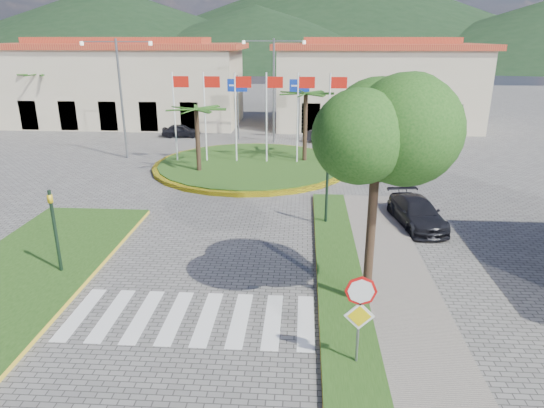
# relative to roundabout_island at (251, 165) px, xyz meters

# --- Properties ---
(sidewalk_right) EXTENTS (4.00, 28.00, 0.15)m
(sidewalk_right) POSITION_rel_roundabout_island_xyz_m (6.00, -20.00, -0.10)
(sidewalk_right) COLOR gray
(sidewalk_right) RESTS_ON ground
(verge_right) EXTENTS (1.60, 28.00, 0.18)m
(verge_right) POSITION_rel_roundabout_island_xyz_m (4.80, -20.00, -0.08)
(verge_right) COLOR #1E4413
(verge_right) RESTS_ON ground
(median_left) EXTENTS (5.00, 14.00, 0.18)m
(median_left) POSITION_rel_roundabout_island_xyz_m (-6.50, -16.00, -0.08)
(median_left) COLOR #1E4413
(median_left) RESTS_ON ground
(crosswalk) EXTENTS (8.00, 3.00, 0.01)m
(crosswalk) POSITION_rel_roundabout_island_xyz_m (-0.00, -18.00, -0.17)
(crosswalk) COLOR silver
(crosswalk) RESTS_ON ground
(roundabout_island) EXTENTS (12.70, 12.70, 6.00)m
(roundabout_island) POSITION_rel_roundabout_island_xyz_m (0.00, 0.00, 0.00)
(roundabout_island) COLOR yellow
(roundabout_island) RESTS_ON ground
(stop_sign) EXTENTS (0.80, 0.11, 2.65)m
(stop_sign) POSITION_rel_roundabout_island_xyz_m (4.90, -20.04, 1.62)
(stop_sign) COLOR slate
(stop_sign) RESTS_ON ground
(deciduous_tree) EXTENTS (3.60, 3.60, 6.80)m
(deciduous_tree) POSITION_rel_roundabout_island_xyz_m (5.50, -17.00, 5.00)
(deciduous_tree) COLOR black
(deciduous_tree) RESTS_ON ground
(traffic_light_left) EXTENTS (0.15, 0.18, 3.20)m
(traffic_light_left) POSITION_rel_roundabout_island_xyz_m (-5.20, -15.50, 1.77)
(traffic_light_left) COLOR black
(traffic_light_left) RESTS_ON ground
(traffic_light_right) EXTENTS (0.15, 0.18, 3.20)m
(traffic_light_right) POSITION_rel_roundabout_island_xyz_m (4.50, -10.00, 1.77)
(traffic_light_right) COLOR black
(traffic_light_right) RESTS_ON ground
(traffic_light_far) EXTENTS (0.18, 0.15, 3.20)m
(traffic_light_far) POSITION_rel_roundabout_island_xyz_m (8.00, 4.00, 1.77)
(traffic_light_far) COLOR black
(traffic_light_far) RESTS_ON ground
(direction_sign_west) EXTENTS (1.60, 0.14, 5.20)m
(direction_sign_west) POSITION_rel_roundabout_island_xyz_m (-2.00, 8.97, 3.36)
(direction_sign_west) COLOR slate
(direction_sign_west) RESTS_ON ground
(direction_sign_east) EXTENTS (1.60, 0.14, 5.20)m
(direction_sign_east) POSITION_rel_roundabout_island_xyz_m (3.00, 8.97, 3.36)
(direction_sign_east) COLOR slate
(direction_sign_east) RESTS_ON ground
(street_lamp_centre) EXTENTS (4.80, 0.16, 8.00)m
(street_lamp_centre) POSITION_rel_roundabout_island_xyz_m (1.00, 8.00, 4.32)
(street_lamp_centre) COLOR slate
(street_lamp_centre) RESTS_ON ground
(street_lamp_west) EXTENTS (4.80, 0.16, 8.00)m
(street_lamp_west) POSITION_rel_roundabout_island_xyz_m (-9.00, 2.00, 4.32)
(street_lamp_west) COLOR slate
(street_lamp_west) RESTS_ON ground
(building_left) EXTENTS (23.32, 9.54, 8.05)m
(building_left) POSITION_rel_roundabout_island_xyz_m (-14.00, 16.00, 3.73)
(building_left) COLOR beige
(building_left) RESTS_ON ground
(building_right) EXTENTS (19.08, 9.54, 8.05)m
(building_right) POSITION_rel_roundabout_island_xyz_m (10.00, 16.00, 3.73)
(building_right) COLOR beige
(building_right) RESTS_ON ground
(hill_far_west) EXTENTS (140.00, 140.00, 22.00)m
(hill_far_west) POSITION_rel_roundabout_island_xyz_m (-55.00, 118.00, 10.83)
(hill_far_west) COLOR black
(hill_far_west) RESTS_ON ground
(hill_far_mid) EXTENTS (180.00, 180.00, 30.00)m
(hill_far_mid) POSITION_rel_roundabout_island_xyz_m (15.00, 138.00, 14.83)
(hill_far_mid) COLOR black
(hill_far_mid) RESTS_ON ground
(hill_near_back) EXTENTS (110.00, 110.00, 16.00)m
(hill_near_back) POSITION_rel_roundabout_island_xyz_m (-10.00, 108.00, 7.83)
(hill_near_back) COLOR black
(hill_near_back) RESTS_ON ground
(white_van) EXTENTS (4.30, 2.99, 1.09)m
(white_van) POSITION_rel_roundabout_island_xyz_m (-7.25, 13.36, 0.37)
(white_van) COLOR silver
(white_van) RESTS_ON ground
(car_dark_a) EXTENTS (3.26, 1.42, 1.09)m
(car_dark_a) POSITION_rel_roundabout_island_xyz_m (-6.98, 9.66, 0.37)
(car_dark_a) COLOR black
(car_dark_a) RESTS_ON ground
(car_dark_b) EXTENTS (3.95, 2.22, 1.23)m
(car_dark_b) POSITION_rel_roundabout_island_xyz_m (5.55, 8.00, 0.44)
(car_dark_b) COLOR black
(car_dark_b) RESTS_ON ground
(car_side_right) EXTENTS (2.40, 4.49, 1.24)m
(car_side_right) POSITION_rel_roundabout_island_xyz_m (8.59, -9.77, 0.45)
(car_side_right) COLOR black
(car_side_right) RESTS_ON ground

